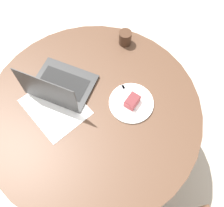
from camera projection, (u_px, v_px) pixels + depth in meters
The scene contains 8 objects.
ground_plane at pixel (99, 149), 2.08m from camera, with size 12.00×12.00×0.00m, color #B7AD9E.
dining_table at pixel (94, 121), 1.55m from camera, with size 1.18×1.18×0.75m.
paper_document at pixel (55, 107), 1.41m from camera, with size 0.33×0.27×0.00m.
plate at pixel (131, 103), 1.42m from camera, with size 0.24×0.24×0.01m.
cake_slice at pixel (132, 101), 1.39m from camera, with size 0.08×0.10×0.05m.
fork at pixel (127, 95), 1.43m from camera, with size 0.17×0.07×0.00m.
coffee_glass at pixel (125, 38), 1.56m from camera, with size 0.08×0.08×0.09m.
laptop at pixel (59, 86), 1.42m from camera, with size 0.41×0.37×0.26m.
Camera 1 is at (-0.51, 0.30, 2.03)m, focal length 42.00 mm.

